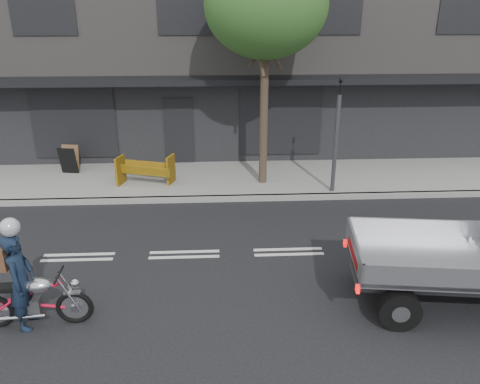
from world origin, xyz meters
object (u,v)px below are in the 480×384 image
sandwich_board (68,161)px  motorcycle (33,299)px  traffic_light_pole (336,142)px  rider (21,282)px  construction_barrier (145,172)px  street_tree (266,6)px

sandwich_board → motorcycle: bearing=-69.0°
traffic_light_pole → rider: (-6.83, -5.72, -0.75)m
rider → construction_barrier: size_ratio=1.09×
traffic_light_pole → sandwich_board: 8.54m
street_tree → traffic_light_pole: (2.00, -0.85, -3.63)m
sandwich_board → traffic_light_pole: bearing=-3.7°
street_tree → motorcycle: bearing=-125.4°
street_tree → construction_barrier: 5.90m
street_tree → rider: size_ratio=3.76×
rider → sandwich_board: rider is taller
motorcycle → rider: size_ratio=1.12×
traffic_light_pole → sandwich_board: size_ratio=3.93×
street_tree → traffic_light_pole: 4.23m
street_tree → rider: bearing=-126.3°
sandwich_board → street_tree: bearing=-0.3°
street_tree → sandwich_board: street_tree is taller
traffic_light_pole → rider: 8.94m
construction_barrier → sandwich_board: size_ratio=1.85×
rider → construction_barrier: bearing=-13.2°
construction_barrier → sandwich_board: bearing=154.6°
street_tree → construction_barrier: bearing=-177.1°
motorcycle → rider: rider is taller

